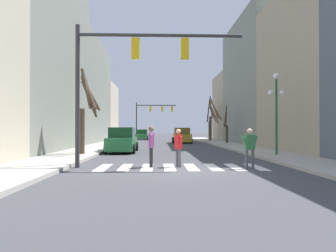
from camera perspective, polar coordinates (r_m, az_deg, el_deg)
name	(u,v)px	position (r m, az deg, el deg)	size (l,w,h in m)	color
ground_plane	(183,171)	(12.33, 2.54, -7.84)	(240.00, 240.00, 0.00)	#424247
sidewalk_left	(24,170)	(13.23, -23.78, -6.96)	(2.80, 90.00, 0.15)	#ADA89E
sidewalk_right	(336,168)	(14.02, 27.26, -6.58)	(2.80, 90.00, 0.15)	#ADA89E
building_row_left	(52,84)	(30.62, -19.63, 6.96)	(6.00, 46.30, 13.30)	#BCB299
building_row_right	(286,84)	(30.45, 19.88, 6.89)	(6.00, 42.56, 12.89)	#515B66
crosswalk_stripes	(180,167)	(13.55, 2.15, -7.16)	(6.75, 2.60, 0.01)	white
traffic_signal_near	(127,64)	(13.71, -7.10, 10.71)	(6.83, 0.28, 5.82)	#2D2D2D
traffic_signal_far	(152,112)	(50.20, -2.86, 2.41)	(6.15, 0.28, 5.65)	#2D2D2D
street_lamp_right_corner	(276,97)	(19.29, 18.35, 4.83)	(0.95, 0.36, 4.56)	#1E4C2D
car_parked_right_far	(122,141)	(22.47, -7.96, -2.54)	(1.96, 4.89, 1.68)	#236B38
car_parked_right_mid	(142,135)	(48.89, -4.59, -1.56)	(2.01, 4.46, 1.53)	#236B38
car_parked_left_mid	(182,136)	(37.25, 2.40, -1.73)	(2.11, 4.56, 1.74)	#A38423
pedestrian_near_right_corner	(178,144)	(13.55, 1.82, -3.23)	(0.32, 0.66, 1.57)	#4C4C51
pedestrian_on_right_sidewalk	(151,143)	(13.49, -2.96, -2.97)	(0.26, 0.73, 1.68)	black
pedestrian_crossing_street	(250,145)	(13.35, 14.02, -3.20)	(0.69, 0.27, 1.59)	#4C4C51
street_tree_right_mid	(210,124)	(41.58, 7.37, 0.40)	(1.21, 2.43, 5.19)	brown
street_tree_left_mid	(226,128)	(34.03, 10.13, -0.38)	(0.60, 2.15, 3.90)	#473828
street_tree_left_near	(85,111)	(19.43, -14.19, 2.63)	(1.32, 2.99, 4.95)	#473828
street_tree_left_far	(211,120)	(43.67, 7.58, 1.13)	(1.55, 3.61, 5.86)	brown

